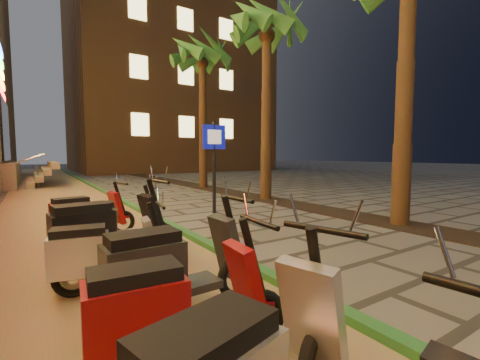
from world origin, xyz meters
TOP-DOWN VIEW (x-y plane):
  - ground at (0.00, 0.00)m, footprint 120.00×120.00m
  - parking_strip at (-2.60, 10.00)m, footprint 3.40×60.00m
  - green_curb at (-0.90, 10.00)m, footprint 0.18×60.00m
  - planting_strip at (3.60, 5.00)m, footprint 1.20×40.00m
  - apartment_block at (9.00, 32.00)m, footprint 18.00×16.06m
  - palm_c at (3.60, 7.00)m, footprint 2.97×3.02m
  - palm_d at (3.60, 12.00)m, footprint 2.97×3.02m
  - pedestrian_sign at (-0.17, 3.91)m, footprint 0.50×0.11m
  - scooter_5 at (-2.61, 0.05)m, footprint 1.58×0.57m
  - scooter_6 at (-2.33, 0.80)m, footprint 1.67×0.58m
  - scooter_7 at (-2.77, 1.81)m, footprint 1.47×0.63m
  - scooter_8 at (-2.61, 2.53)m, footprint 1.78×0.70m
  - scooter_9 at (-2.36, 3.45)m, footprint 1.54×0.55m
  - scooter_10 at (-2.61, 4.42)m, footprint 1.53×0.66m

SIDE VIEW (x-z plane):
  - ground at x=0.00m, z-range 0.00..0.00m
  - parking_strip at x=-2.60m, z-range 0.00..0.01m
  - planting_strip at x=3.60m, z-range 0.00..0.02m
  - green_curb at x=-0.90m, z-range 0.00..0.10m
  - scooter_7 at x=-2.77m, z-range -0.07..0.97m
  - scooter_10 at x=-2.61m, z-range -0.07..1.01m
  - scooter_9 at x=-2.36m, z-range -0.07..1.01m
  - scooter_5 at x=-2.61m, z-range -0.07..1.04m
  - scooter_6 at x=-2.33m, z-range -0.08..1.10m
  - scooter_8 at x=-2.61m, z-range -0.08..1.17m
  - pedestrian_sign at x=-0.17m, z-range 0.34..2.63m
  - palm_c at x=3.60m, z-range 2.27..9.18m
  - palm_d at x=3.60m, z-range 2.36..9.53m
  - apartment_block at x=9.00m, z-range 0.00..25.00m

